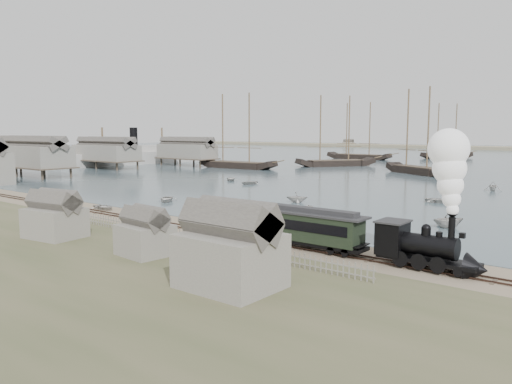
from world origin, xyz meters
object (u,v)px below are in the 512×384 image
Objects in this scene: passenger_coach at (297,225)px; steamship at (134,146)px; locomotive at (441,209)px; beached_dinghy at (104,207)px.

steamship is (-99.06, 59.34, 3.57)m from passenger_coach.
locomotive is 126.11m from steamship.
steamship is at bearing 48.15° from beached_dinghy.
steamship is (-111.26, 59.34, 1.00)m from locomotive.
beached_dinghy is at bearing 176.66° from passenger_coach.
locomotive reaches higher than beached_dinghy.
passenger_coach is at bearing -116.79° from steamship.
locomotive is at bearing -94.05° from beached_dinghy.
passenger_coach is 31.07m from beached_dinghy.
locomotive is 12.47m from passenger_coach.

